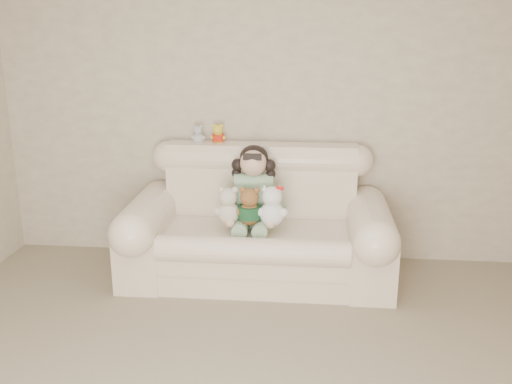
{
  "coord_description": "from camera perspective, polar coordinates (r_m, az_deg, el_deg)",
  "views": [
    {
      "loc": [
        0.36,
        -2.28,
        2.0
      ],
      "look_at": [
        -0.03,
        1.9,
        0.75
      ],
      "focal_mm": 40.66,
      "sensor_mm": 36.0,
      "label": 1
    }
  ],
  "objects": [
    {
      "name": "seated_child",
      "position": [
        4.56,
        -0.25,
        0.63
      ],
      "size": [
        0.45,
        0.52,
        0.66
      ],
      "primitive_type": null,
      "rotation": [
        0.0,
        0.0,
        0.12
      ],
      "color": "#317B35",
      "rests_on": "sofa"
    },
    {
      "name": "grey_mini_plush",
      "position": [
        4.83,
        -5.7,
        5.82
      ],
      "size": [
        0.13,
        0.1,
        0.19
      ],
      "primitive_type": null,
      "rotation": [
        0.0,
        0.0,
        0.04
      ],
      "color": "silver",
      "rests_on": "sofa"
    },
    {
      "name": "brown_teddy",
      "position": [
        4.38,
        -0.64,
        -1.05
      ],
      "size": [
        0.27,
        0.24,
        0.35
      ],
      "primitive_type": null,
      "rotation": [
        0.0,
        0.0,
        0.34
      ],
      "color": "brown",
      "rests_on": "sofa"
    },
    {
      "name": "sofa",
      "position": [
        4.55,
        0.12,
        -2.48
      ],
      "size": [
        2.1,
        0.95,
        1.03
      ],
      "primitive_type": null,
      "color": "#FCE3CB",
      "rests_on": "floor"
    },
    {
      "name": "white_cat",
      "position": [
        4.35,
        1.59,
        -0.96
      ],
      "size": [
        0.28,
        0.24,
        0.38
      ],
      "primitive_type": null,
      "rotation": [
        0.0,
        0.0,
        0.25
      ],
      "color": "white",
      "rests_on": "sofa"
    },
    {
      "name": "wall_back",
      "position": [
        4.85,
        1.07,
        8.28
      ],
      "size": [
        4.5,
        0.0,
        4.5
      ],
      "primitive_type": "plane",
      "rotation": [
        1.57,
        0.0,
        0.0
      ],
      "color": "tan",
      "rests_on": "ground"
    },
    {
      "name": "yellow_mini_bear",
      "position": [
        4.81,
        -3.75,
        5.87
      ],
      "size": [
        0.15,
        0.14,
        0.2
      ],
      "primitive_type": null,
      "rotation": [
        0.0,
        0.0,
        -0.37
      ],
      "color": "yellow",
      "rests_on": "sofa"
    },
    {
      "name": "cream_teddy",
      "position": [
        4.4,
        -2.74,
        -0.98
      ],
      "size": [
        0.25,
        0.21,
        0.35
      ],
      "primitive_type": null,
      "rotation": [
        0.0,
        0.0,
        -0.19
      ],
      "color": "beige",
      "rests_on": "sofa"
    }
  ]
}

